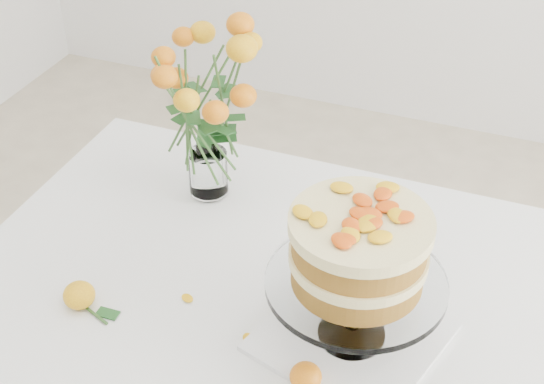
{
  "coord_description": "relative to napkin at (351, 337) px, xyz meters",
  "views": [
    {
      "loc": [
        0.24,
        -0.91,
        1.72
      ],
      "look_at": [
        -0.16,
        0.11,
        0.91
      ],
      "focal_mm": 50.0,
      "sensor_mm": 36.0,
      "label": 1
    }
  ],
  "objects": [
    {
      "name": "loose_rose_far",
      "position": [
        -0.04,
        -0.12,
        0.02
      ],
      "size": [
        0.09,
        0.05,
        0.04
      ],
      "rotation": [
        0.0,
        0.0,
        -0.19
      ],
      "color": "#D0650A",
      "rests_on": "table"
    },
    {
      "name": "napkin",
      "position": [
        0.0,
        0.0,
        0.0
      ],
      "size": [
        0.34,
        0.34,
        0.01
      ],
      "primitive_type": "cube",
      "rotation": [
        0.0,
        0.0,
        -0.29
      ],
      "color": "white",
      "rests_on": "table"
    },
    {
      "name": "stray_petal_b",
      "position": [
        -0.06,
        -0.1,
        -0.0
      ],
      "size": [
        0.03,
        0.02,
        0.0
      ],
      "primitive_type": "ellipsoid",
      "color": "#F7B20F",
      "rests_on": "table"
    },
    {
      "name": "stray_petal_a",
      "position": [
        -0.16,
        -0.06,
        -0.0
      ],
      "size": [
        0.03,
        0.02,
        0.0
      ],
      "primitive_type": "ellipsoid",
      "color": "#F7B20F",
      "rests_on": "table"
    },
    {
      "name": "loose_rose_near",
      "position": [
        -0.47,
        -0.1,
        0.02
      ],
      "size": [
        0.1,
        0.06,
        0.05
      ],
      "rotation": [
        0.0,
        0.0,
        -0.36
      ],
      "color": "yellow",
      "rests_on": "table"
    },
    {
      "name": "cake_stand",
      "position": [
        0.0,
        0.0,
        0.18
      ],
      "size": [
        0.29,
        0.29,
        0.26
      ],
      "rotation": [
        0.0,
        0.0,
        0.38
      ],
      "color": "white",
      "rests_on": "napkin"
    },
    {
      "name": "rose_vase",
      "position": [
        -0.4,
        0.29,
        0.24
      ],
      "size": [
        0.34,
        0.34,
        0.41
      ],
      "rotation": [
        0.0,
        0.0,
        -0.29
      ],
      "color": "white",
      "rests_on": "table"
    },
    {
      "name": "stray_petal_d",
      "position": [
        -0.3,
        -0.01,
        -0.0
      ],
      "size": [
        0.03,
        0.02,
        0.0
      ],
      "primitive_type": "ellipsoid",
      "color": "#F7B20F",
      "rests_on": "table"
    },
    {
      "name": "table",
      "position": [
        -0.04,
        0.04,
        -0.09
      ],
      "size": [
        1.43,
        0.93,
        0.76
      ],
      "color": "tan",
      "rests_on": "ground"
    }
  ]
}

